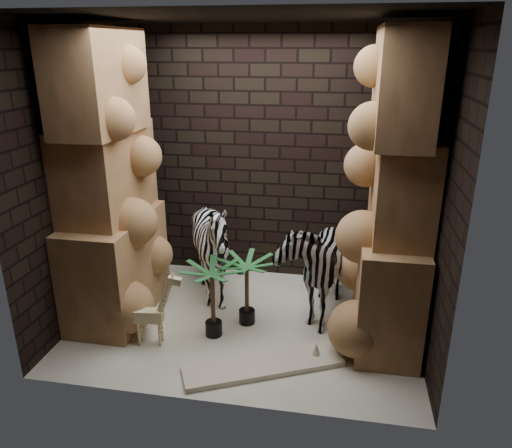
% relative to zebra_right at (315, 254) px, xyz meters
% --- Properties ---
extents(floor, '(3.50, 3.50, 0.00)m').
position_rel_zebra_right_xyz_m(floor, '(-0.69, -0.40, -0.68)').
color(floor, white).
rests_on(floor, ground).
extents(ceiling, '(3.50, 3.50, 0.00)m').
position_rel_zebra_right_xyz_m(ceiling, '(-0.69, -0.40, 2.32)').
color(ceiling, black).
rests_on(ceiling, ground).
extents(wall_back, '(3.50, 0.00, 3.50)m').
position_rel_zebra_right_xyz_m(wall_back, '(-0.69, 0.85, 0.82)').
color(wall_back, black).
rests_on(wall_back, ground).
extents(wall_front, '(3.50, 0.00, 3.50)m').
position_rel_zebra_right_xyz_m(wall_front, '(-0.69, -1.65, 0.82)').
color(wall_front, black).
rests_on(wall_front, ground).
extents(wall_left, '(0.00, 3.00, 3.00)m').
position_rel_zebra_right_xyz_m(wall_left, '(-2.44, -0.40, 0.82)').
color(wall_left, black).
rests_on(wall_left, ground).
extents(wall_right, '(0.00, 3.00, 3.00)m').
position_rel_zebra_right_xyz_m(wall_right, '(1.06, -0.40, 0.82)').
color(wall_right, black).
rests_on(wall_right, ground).
extents(rock_pillar_left, '(0.68, 1.30, 3.00)m').
position_rel_zebra_right_xyz_m(rock_pillar_left, '(-2.09, -0.40, 0.82)').
color(rock_pillar_left, tan).
rests_on(rock_pillar_left, floor).
extents(rock_pillar_right, '(0.58, 1.25, 3.00)m').
position_rel_zebra_right_xyz_m(rock_pillar_right, '(0.73, -0.40, 0.82)').
color(rock_pillar_right, tan).
rests_on(rock_pillar_right, floor).
extents(zebra_right, '(0.74, 1.21, 1.37)m').
position_rel_zebra_right_xyz_m(zebra_right, '(0.00, 0.00, 0.00)').
color(zebra_right, white).
rests_on(zebra_right, floor).
extents(zebra_left, '(1.41, 1.56, 1.17)m').
position_rel_zebra_right_xyz_m(zebra_left, '(-1.14, 0.03, -0.10)').
color(zebra_left, white).
rests_on(zebra_left, floor).
extents(giraffe_toy, '(0.42, 0.19, 0.80)m').
position_rel_zebra_right_xyz_m(giraffe_toy, '(-1.52, -0.94, -0.29)').
color(giraffe_toy, '#F6E6A4').
rests_on(giraffe_toy, floor).
extents(palm_front, '(0.36, 0.36, 0.75)m').
position_rel_zebra_right_xyz_m(palm_front, '(-0.67, -0.39, -0.31)').
color(palm_front, '#1E5B26').
rests_on(palm_front, floor).
extents(palm_back, '(0.36, 0.36, 0.77)m').
position_rel_zebra_right_xyz_m(palm_back, '(-0.95, -0.68, -0.30)').
color(palm_back, '#1E5B26').
rests_on(palm_back, floor).
extents(surfboard, '(1.48, 0.95, 0.05)m').
position_rel_zebra_right_xyz_m(surfboard, '(-0.37, -1.12, -0.66)').
color(surfboard, beige).
rests_on(surfboard, floor).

